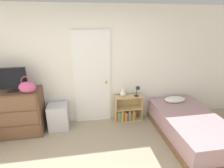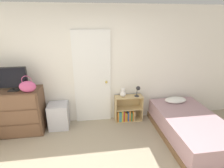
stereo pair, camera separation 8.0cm
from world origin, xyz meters
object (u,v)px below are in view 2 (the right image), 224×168
dresser (20,111)px  storage_bin (59,116)px  tv (12,78)px  bookshelf (127,111)px  bed (190,127)px  handbag (28,86)px  teddy_bear (123,93)px  desk_lamp (138,89)px

dresser → storage_bin: bearing=4.9°
tv → bookshelf: (2.30, 0.16, -0.97)m
storage_bin → tv: bearing=-173.5°
storage_bin → bookshelf: (1.54, 0.07, -0.05)m
storage_bin → bed: (2.63, -0.75, -0.04)m
tv → storage_bin: size_ratio=1.01×
tv → handbag: size_ratio=1.72×
teddy_bear → desk_lamp: bearing=-6.2°
bed → desk_lamp: bearing=138.1°
handbag → bookshelf: (2.00, 0.29, -0.84)m
storage_bin → bookshelf: bearing=2.7°
dresser → bookshelf: size_ratio=1.51×
desk_lamp → dresser: bearing=-177.8°
tv → bookshelf: tv is taller
teddy_bear → bed: bearing=-34.2°
dresser → handbag: size_ratio=2.91×
dresser → desk_lamp: dresser is taller
tv → storage_bin: (0.76, 0.09, -0.92)m
handbag → bookshelf: 2.19m
tv → bed: bearing=-11.0°
bookshelf → storage_bin: bearing=-177.3°
handbag → teddy_bear: size_ratio=1.55×
storage_bin → teddy_bear: 1.49m
dresser → teddy_bear: 2.18m
bed → teddy_bear: bearing=145.8°
dresser → bookshelf: bearing=3.4°
dresser → storage_bin: 0.77m
dresser → bookshelf: dresser is taller
bookshelf → bed: (1.10, -0.82, 0.01)m
teddy_bear → bed: size_ratio=0.11×
handbag → bed: size_ratio=0.17×
dresser → teddy_bear: dresser is taller
handbag → bookshelf: handbag is taller
bookshelf → handbag: bearing=-171.8°
handbag → desk_lamp: (2.22, 0.25, -0.28)m
tv → bed: 3.59m
bookshelf → bed: 1.37m
dresser → bed: (3.37, -0.68, -0.24)m
dresser → handbag: handbag is taller
handbag → desk_lamp: 2.26m
bookshelf → teddy_bear: teddy_bear is taller
tv → teddy_bear: bearing=4.1°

